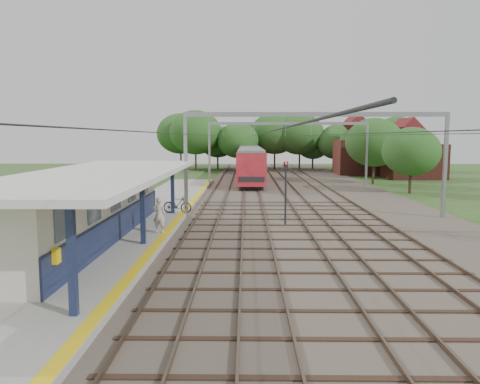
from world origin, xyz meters
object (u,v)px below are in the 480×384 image
object	(u,v)px
person	(159,215)
signal_post	(286,187)
train	(250,160)
bicycle	(177,204)

from	to	relation	value
person	signal_post	xyz separation A→B (m)	(6.95, 3.58, 1.08)
train	signal_post	xyz separation A→B (m)	(1.85, -36.50, 0.17)
bicycle	train	size ratio (longest dim) A/B	0.05
person	bicycle	xyz separation A→B (m)	(0.00, 6.47, -0.37)
person	signal_post	bearing A→B (deg)	-143.74
train	bicycle	bearing A→B (deg)	-98.63
bicycle	signal_post	bearing A→B (deg)	-104.15
person	train	size ratio (longest dim) A/B	0.05
person	train	xyz separation A→B (m)	(5.10, 40.09, 0.91)
person	signal_post	distance (m)	7.89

